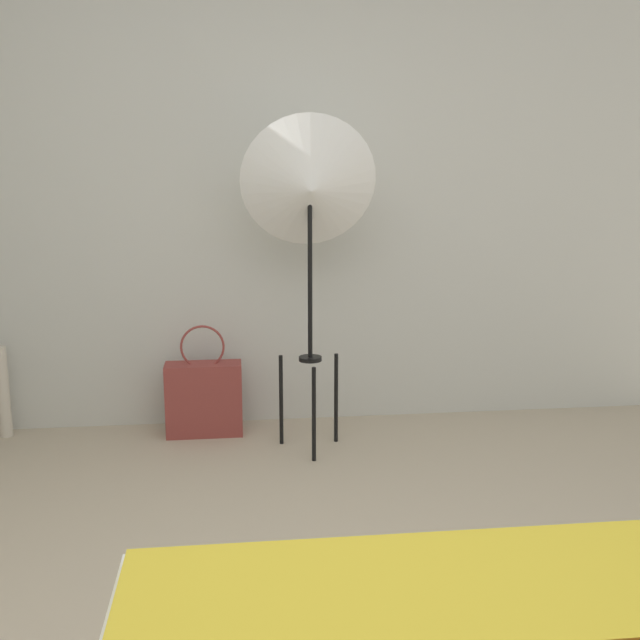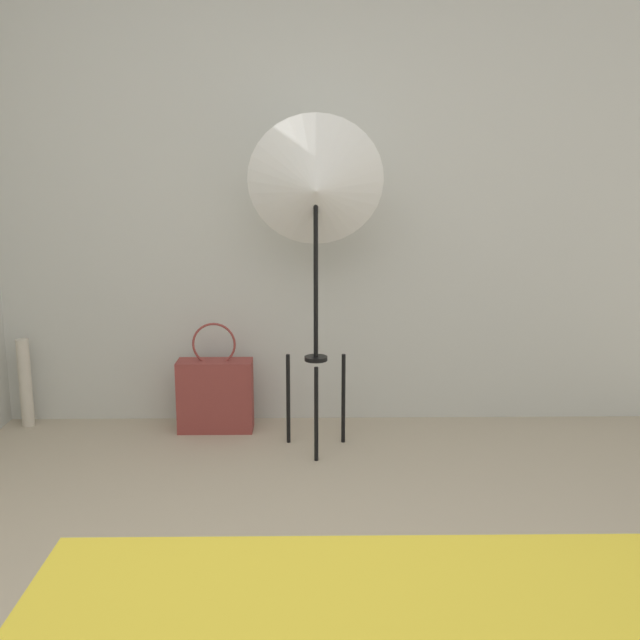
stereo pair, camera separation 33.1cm
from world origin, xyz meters
name	(u,v)px [view 2 (the right image)]	position (x,y,z in m)	size (l,w,h in m)	color
wall_back	(285,181)	(0.00, 2.47, 1.30)	(8.00, 0.05, 2.60)	beige
photo_umbrella	(316,189)	(0.16, 1.99, 1.27)	(0.65, 0.34, 1.61)	black
tote_bag	(215,394)	(-0.37, 2.25, 0.20)	(0.39, 0.15, 0.58)	brown
paper_roll	(25,383)	(-1.40, 2.34, 0.24)	(0.07, 0.07, 0.48)	beige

